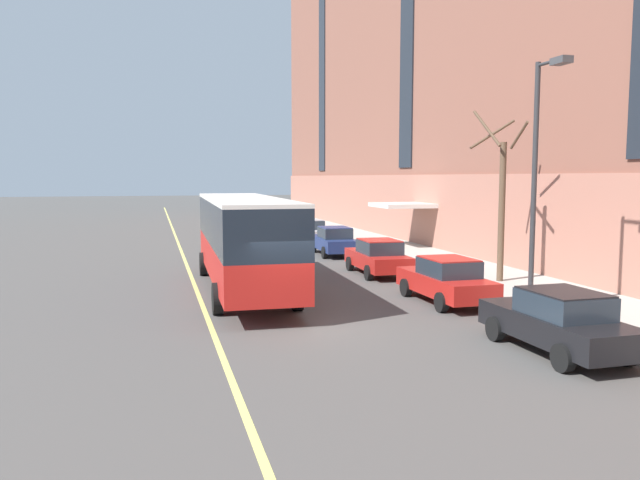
# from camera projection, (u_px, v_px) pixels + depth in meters

# --- Properties ---
(ground_plane) EXTENTS (260.00, 260.00, 0.00)m
(ground_plane) POSITION_uv_depth(u_px,v_px,m) (292.00, 326.00, 17.93)
(ground_plane) COLOR #4C4947
(sidewalk) EXTENTS (5.33, 160.00, 0.15)m
(sidewalk) POSITION_uv_depth(u_px,v_px,m) (523.00, 290.00, 23.24)
(sidewalk) COLOR #ADA89E
(sidewalk) RESTS_ON ground
(city_bus) EXTENTS (3.04, 12.47, 3.51)m
(city_bus) POSITION_uv_depth(u_px,v_px,m) (243.00, 237.00, 23.06)
(city_bus) COLOR red
(city_bus) RESTS_ON ground
(parked_car_navy_1) EXTENTS (2.04, 4.49, 1.56)m
(parked_car_navy_1) POSITION_uv_depth(u_px,v_px,m) (334.00, 241.00, 34.05)
(parked_car_navy_1) COLOR navy
(parked_car_navy_1) RESTS_ON ground
(parked_car_white_2) EXTENTS (2.13, 4.69, 1.56)m
(parked_car_white_2) POSITION_uv_depth(u_px,v_px,m) (284.00, 223.00, 46.80)
(parked_car_white_2) COLOR silver
(parked_car_white_2) RESTS_ON ground
(parked_car_red_3) EXTENTS (2.04, 4.56, 1.56)m
(parked_car_red_3) POSITION_uv_depth(u_px,v_px,m) (378.00, 257.00, 27.21)
(parked_car_red_3) COLOR #B21E19
(parked_car_red_3) RESTS_ON ground
(parked_car_silver_5) EXTENTS (2.14, 4.59, 1.56)m
(parked_car_silver_5) POSITION_uv_depth(u_px,v_px,m) (307.00, 231.00, 39.95)
(parked_car_silver_5) COLOR #B7B7BC
(parked_car_silver_5) RESTS_ON ground
(parked_car_black_7) EXTENTS (1.96, 4.43, 1.56)m
(parked_car_black_7) POSITION_uv_depth(u_px,v_px,m) (559.00, 321.00, 15.06)
(parked_car_black_7) COLOR black
(parked_car_black_7) RESTS_ON ground
(parked_car_red_8) EXTENTS (1.94, 4.48, 1.56)m
(parked_car_red_8) POSITION_uv_depth(u_px,v_px,m) (446.00, 280.00, 21.11)
(parked_car_red_8) COLOR #B21E19
(parked_car_red_8) RESTS_ON ground
(street_tree_far_uptown) EXTENTS (1.98, 1.99, 6.72)m
(street_tree_far_uptown) POSITION_uv_depth(u_px,v_px,m) (501.00, 198.00, 24.49)
(street_tree_far_uptown) COLOR brown
(street_tree_far_uptown) RESTS_ON sidewalk
(street_lamp) EXTENTS (0.36, 1.48, 7.51)m
(street_lamp) POSITION_uv_depth(u_px,v_px,m) (539.00, 162.00, 18.60)
(street_lamp) COLOR #2D2D30
(street_lamp) RESTS_ON sidewalk
(fire_hydrant) EXTENTS (0.42, 0.24, 0.72)m
(fire_hydrant) POSITION_uv_depth(u_px,v_px,m) (350.00, 242.00, 36.37)
(fire_hydrant) COLOR red
(fire_hydrant) RESTS_ON sidewalk
(lane_centerline) EXTENTS (0.16, 140.00, 0.01)m
(lane_centerline) POSITION_uv_depth(u_px,v_px,m) (204.00, 309.00, 20.22)
(lane_centerline) COLOR #E0D66B
(lane_centerline) RESTS_ON ground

